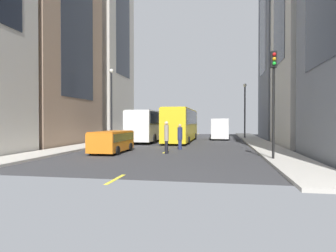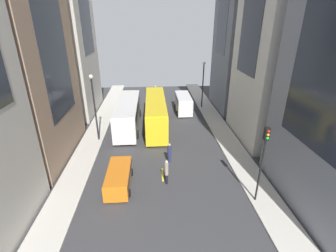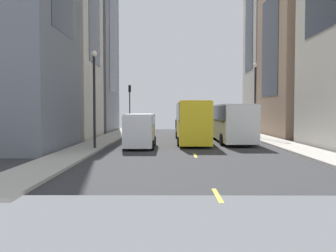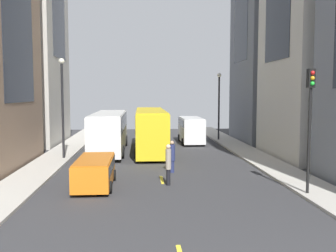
# 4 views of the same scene
# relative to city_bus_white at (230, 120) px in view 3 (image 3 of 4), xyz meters

# --- Properties ---
(ground_plane) EXTENTS (42.00, 42.00, 0.00)m
(ground_plane) POSITION_rel_city_bus_white_xyz_m (3.88, -0.62, -2.01)
(ground_plane) COLOR #333335
(sidewalk_west) EXTENTS (2.49, 44.00, 0.15)m
(sidewalk_west) POSITION_rel_city_bus_white_xyz_m (-3.87, -0.62, -1.93)
(sidewalk_west) COLOR #B2ADA3
(sidewalk_west) RESTS_ON ground
(sidewalk_east) EXTENTS (2.49, 44.00, 0.15)m
(sidewalk_east) POSITION_rel_city_bus_white_xyz_m (11.64, -0.62, -1.93)
(sidewalk_east) COLOR #B2ADA3
(sidewalk_east) RESTS_ON ground
(lane_stripe_0) EXTENTS (0.16, 2.00, 0.01)m
(lane_stripe_0) POSITION_rel_city_bus_white_xyz_m (3.88, -21.62, -2.00)
(lane_stripe_0) COLOR yellow
(lane_stripe_0) RESTS_ON ground
(lane_stripe_1) EXTENTS (0.16, 2.00, 0.01)m
(lane_stripe_1) POSITION_rel_city_bus_white_xyz_m (3.88, -11.12, -2.00)
(lane_stripe_1) COLOR yellow
(lane_stripe_1) RESTS_ON ground
(lane_stripe_2) EXTENTS (0.16, 2.00, 0.01)m
(lane_stripe_2) POSITION_rel_city_bus_white_xyz_m (3.88, -0.62, -2.00)
(lane_stripe_2) COLOR yellow
(lane_stripe_2) RESTS_ON ground
(lane_stripe_3) EXTENTS (0.16, 2.00, 0.01)m
(lane_stripe_3) POSITION_rel_city_bus_white_xyz_m (3.88, 9.88, -2.00)
(lane_stripe_3) COLOR yellow
(lane_stripe_3) RESTS_ON ground
(lane_stripe_4) EXTENTS (0.16, 2.00, 0.01)m
(lane_stripe_4) POSITION_rel_city_bus_white_xyz_m (3.88, 20.38, -2.00)
(lane_stripe_4) COLOR yellow
(lane_stripe_4) RESTS_ON ground
(building_west_1) EXTENTS (6.76, 11.23, 19.58)m
(building_west_1) POSITION_rel_city_bus_white_xyz_m (-8.66, -6.61, 7.78)
(building_west_1) COLOR #937760
(building_west_1) RESTS_ON ground
(building_east_0) EXTENTS (9.36, 10.99, 23.43)m
(building_east_0) POSITION_rel_city_bus_white_xyz_m (17.72, -15.83, 9.71)
(building_east_0) COLOR slate
(building_east_0) RESTS_ON ground
(city_bus_white) EXTENTS (2.81, 11.39, 3.35)m
(city_bus_white) POSITION_rel_city_bus_white_xyz_m (0.00, 0.00, 0.00)
(city_bus_white) COLOR silver
(city_bus_white) RESTS_ON ground
(streetcar_yellow) EXTENTS (2.70, 12.47, 3.59)m
(streetcar_yellow) POSITION_rel_city_bus_white_xyz_m (3.54, 0.10, 0.12)
(streetcar_yellow) COLOR yellow
(streetcar_yellow) RESTS_ON ground
(delivery_van_white) EXTENTS (2.25, 5.66, 2.58)m
(delivery_van_white) POSITION_rel_city_bus_white_xyz_m (7.75, 5.01, -0.49)
(delivery_van_white) COLOR white
(delivery_van_white) RESTS_ON ground
(car_orange_0) EXTENTS (2.03, 4.60, 1.54)m
(car_orange_0) POSITION_rel_city_bus_white_xyz_m (0.20, -12.42, -1.09)
(car_orange_0) COLOR orange
(car_orange_0) RESTS_ON ground
(pedestrian_waiting_curb) EXTENTS (0.39, 0.39, 2.03)m
(pedestrian_waiting_curb) POSITION_rel_city_bus_white_xyz_m (4.65, -9.02, -0.94)
(pedestrian_waiting_curb) COLOR navy
(pedestrian_waiting_curb) RESTS_ON ground
(pedestrian_crossing_mid) EXTENTS (0.31, 0.31, 2.26)m
(pedestrian_crossing_mid) POSITION_rel_city_bus_white_xyz_m (4.17, -12.38, -0.78)
(pedestrian_crossing_mid) COLOR black
(pedestrian_crossing_mid) RESTS_ON ground
(traffic_light_near_corner) EXTENTS (0.32, 0.44, 6.02)m
(traffic_light_near_corner) POSITION_rel_city_bus_white_xyz_m (10.80, -15.06, 2.32)
(traffic_light_near_corner) COLOR black
(traffic_light_near_corner) RESTS_ON ground
(streetlamp_near) EXTENTS (0.44, 0.44, 7.45)m
(streetlamp_near) POSITION_rel_city_bus_white_xyz_m (-3.13, -3.84, 2.68)
(streetlamp_near) COLOR black
(streetlamp_near) RESTS_ON ground
(streetlamp_far) EXTENTS (0.44, 0.44, 6.97)m
(streetlamp_far) POSITION_rel_city_bus_white_xyz_m (10.90, 6.67, 2.42)
(streetlamp_far) COLOR black
(streetlamp_far) RESTS_ON ground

